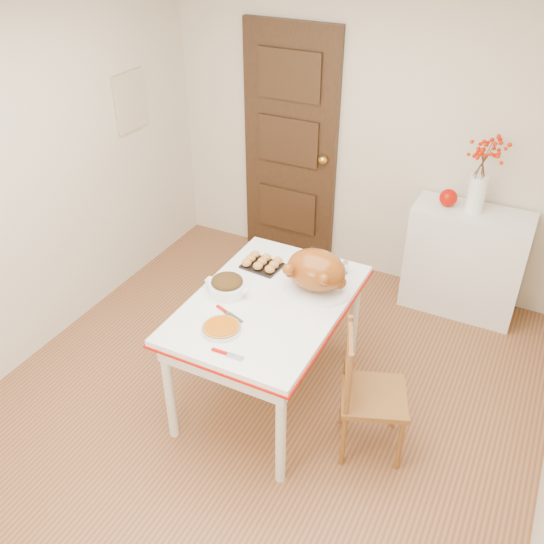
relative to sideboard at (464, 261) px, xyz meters
The scene contains 19 objects.
floor 2.05m from the sideboard, 117.35° to the right, with size 3.50×4.00×0.00m, color brown.
ceiling 2.87m from the sideboard, 117.35° to the right, with size 3.50×4.00×0.00m, color white.
wall_back 1.25m from the sideboard, 166.56° to the left, with size 3.50×0.00×2.50m, color beige.
wall_left 3.31m from the sideboard, 146.32° to the right, with size 0.00×4.00×2.50m, color beige.
door_back 1.74m from the sideboard, behind, with size 0.85×0.06×2.06m, color #362111.
photo_board 2.91m from the sideboard, 167.66° to the right, with size 0.03×0.35×0.45m, color beige.
sideboard is the anchor object (origin of this frame).
kitchen_table 1.84m from the sideboard, 119.85° to the right, with size 0.91×1.33×0.80m, color white, non-canonical shape.
chair_oak 1.71m from the sideboard, 95.64° to the right, with size 0.38×0.38×0.87m, color brown, non-canonical shape.
berry_vase 0.73m from the sideboard, behind, with size 0.30×0.30×0.58m, color white, non-canonical shape.
apple 0.55m from the sideboard, behind, with size 0.13×0.13×0.13m, color #AA0900.
turkey_platter 1.62m from the sideboard, 117.13° to the right, with size 0.44×0.35×0.28m, color brown, non-canonical shape.
pumpkin_pie 2.26m from the sideboard, 117.33° to the right, with size 0.22×0.22×0.05m, color #AC4E05.
stuffing_dish 2.06m from the sideboard, 125.80° to the right, with size 0.29×0.23×0.11m, color #452B0B, non-canonical shape.
rolls_tray 1.75m from the sideboard, 131.47° to the right, with size 0.25×0.19×0.07m, color #CA8434, non-canonical shape.
pie_server 2.35m from the sideboard, 112.46° to the right, with size 0.19×0.06×0.01m, color silver, non-canonical shape.
carving_knife 2.15m from the sideboard, 120.05° to the right, with size 0.23×0.05×0.01m, color silver, non-canonical shape.
drinking_glass 1.44m from the sideboard, 127.40° to the right, with size 0.07×0.07×0.12m, color white.
shaker_pair 1.33m from the sideboard, 119.97° to the right, with size 0.09×0.04×0.09m, color white, non-canonical shape.
Camera 1 is at (1.37, -2.47, 2.96)m, focal length 39.63 mm.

